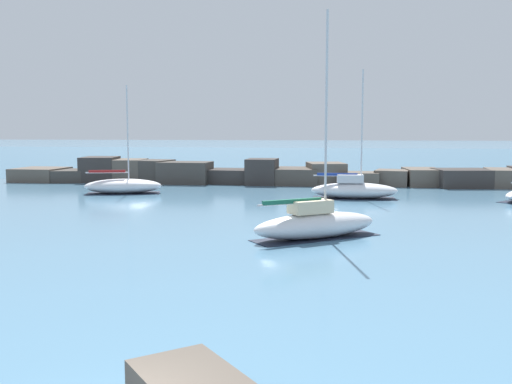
% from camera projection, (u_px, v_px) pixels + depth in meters
% --- Properties ---
extents(open_sea_beyond, '(400.00, 116.00, 0.01)m').
position_uv_depth(open_sea_beyond, '(320.00, 157.00, 115.73)').
color(open_sea_beyond, teal).
rests_on(open_sea_beyond, ground).
extents(breakwater_jetty, '(62.43, 6.31, 2.57)m').
position_uv_depth(breakwater_jetty, '(309.00, 175.00, 56.46)').
color(breakwater_jetty, brown).
rests_on(breakwater_jetty, ground).
extents(sailboat_moored_0, '(6.82, 2.72, 10.00)m').
position_uv_depth(sailboat_moored_0, '(354.00, 189.00, 44.73)').
color(sailboat_moored_0, white).
rests_on(sailboat_moored_0, ground).
extents(sailboat_moored_1, '(6.86, 4.10, 9.07)m').
position_uv_depth(sailboat_moored_1, '(123.00, 186.00, 48.28)').
color(sailboat_moored_1, white).
rests_on(sailboat_moored_1, ground).
extents(sailboat_moored_4, '(6.77, 5.72, 11.13)m').
position_uv_depth(sailboat_moored_4, '(316.00, 223.00, 28.26)').
color(sailboat_moored_4, white).
rests_on(sailboat_moored_4, ground).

